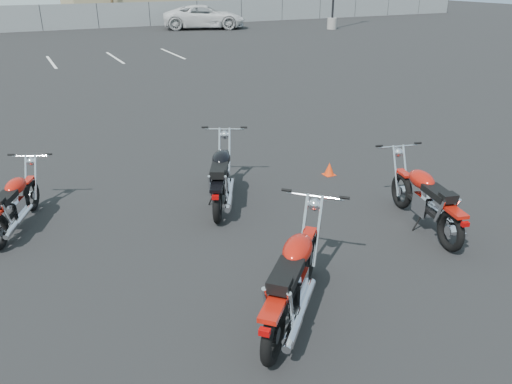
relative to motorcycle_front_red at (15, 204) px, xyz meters
name	(u,v)px	position (x,y,z in m)	size (l,w,h in m)	color
ground	(262,246)	(3.34, -2.37, -0.44)	(120.00, 120.00, 0.00)	black
motorcycle_front_red	(15,204)	(0.00, 0.00, 0.00)	(1.19, 1.94, 0.98)	black
motorcycle_second_black	(221,177)	(3.42, -0.60, 0.07)	(1.48, 2.23, 1.14)	black
motorcycle_third_red	(293,279)	(2.90, -4.05, 0.09)	(2.03, 2.04, 1.19)	black
motorcycle_rear_red	(426,199)	(6.06, -2.99, 0.06)	(1.04, 2.26, 1.11)	black
training_cone_near	(329,169)	(5.98, -0.33, -0.31)	(0.23, 0.23, 0.27)	#F5380C
chainlink_fence	(41,18)	(3.34, 32.63, 0.46)	(80.06, 0.06, 1.80)	slate
parking_line_stripes	(17,64)	(0.84, 17.63, -0.44)	(15.12, 4.00, 0.01)	silver
white_van	(204,10)	(14.45, 28.72, 0.90)	(7.06, 2.82, 2.68)	silver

